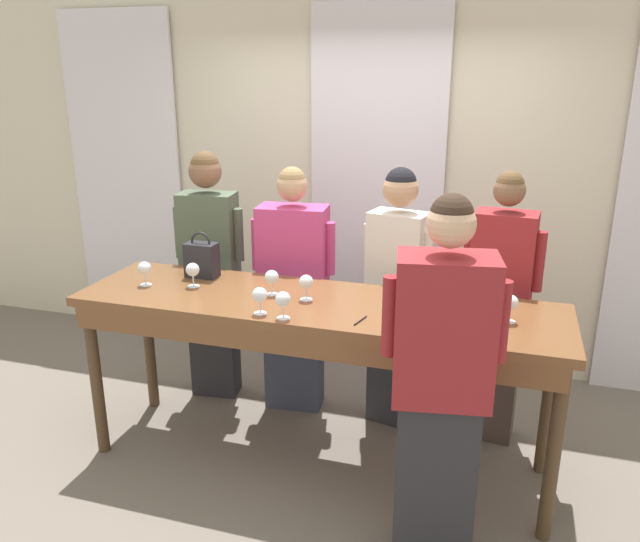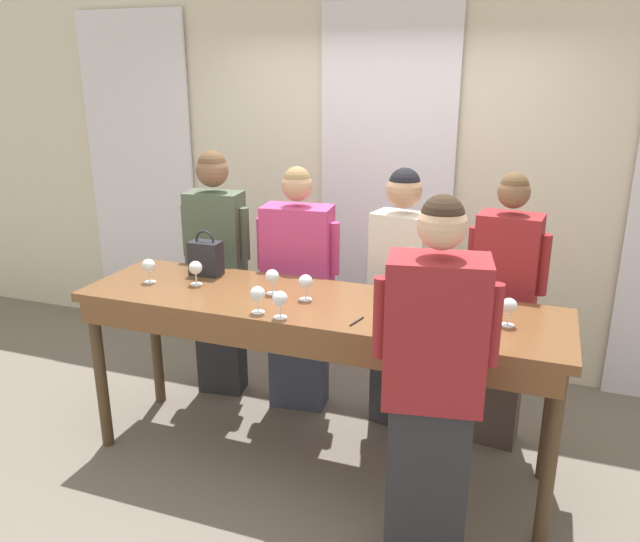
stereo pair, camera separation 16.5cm
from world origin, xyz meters
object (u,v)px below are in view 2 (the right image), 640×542
at_px(wine_glass_front_right, 258,294).
at_px(wine_glass_center_mid, 409,310).
at_px(wine_glass_center_left, 280,300).
at_px(wine_glass_near_host, 149,266).
at_px(wine_glass_by_handbag, 466,306).
at_px(guest_cream_sweater, 400,294).
at_px(wine_bottle, 454,293).
at_px(guest_pink_top, 298,290).
at_px(wine_glass_center_right, 509,306).
at_px(wine_glass_back_left, 305,283).
at_px(handbag, 206,257).
at_px(guest_striped_shirt, 502,311).
at_px(guest_olive_jacket, 217,270).
at_px(wine_glass_back_right, 272,277).
at_px(wine_glass_by_bottle, 443,316).
at_px(tasting_bar, 314,320).
at_px(host_pouring, 432,389).
at_px(wine_glass_front_mid, 196,269).
at_px(wine_glass_front_left, 392,284).
at_px(wine_glass_back_mid, 479,287).

bearing_deg(wine_glass_front_right, wine_glass_center_mid, 4.15).
relative_size(wine_glass_center_left, wine_glass_near_host, 1.00).
height_order(wine_glass_by_handbag, guest_cream_sweater, guest_cream_sweater).
distance_m(wine_bottle, wine_glass_center_mid, 0.32).
bearing_deg(wine_glass_center_left, guest_pink_top, 106.30).
bearing_deg(wine_glass_center_mid, wine_glass_near_host, 174.19).
bearing_deg(guest_cream_sweater, wine_glass_center_right, -41.03).
height_order(wine_glass_center_right, wine_glass_back_left, same).
distance_m(wine_glass_center_mid, wine_glass_near_host, 1.61).
bearing_deg(handbag, wine_glass_by_handbag, -9.58).
bearing_deg(wine_glass_by_handbag, wine_glass_near_host, 179.18).
distance_m(wine_bottle, wine_glass_center_right, 0.28).
xyz_separation_m(wine_glass_front_right, wine_glass_center_mid, (0.78, 0.06, 0.00)).
xyz_separation_m(guest_pink_top, guest_striped_shirt, (1.30, 0.00, 0.03)).
bearing_deg(guest_olive_jacket, guest_striped_shirt, 0.00).
bearing_deg(wine_glass_back_right, wine_glass_back_left, -7.40).
height_order(wine_glass_front_right, wine_glass_by_bottle, same).
relative_size(tasting_bar, guest_pink_top, 1.63).
bearing_deg(host_pouring, guest_olive_jacket, 146.05).
bearing_deg(wine_glass_front_mid, guest_olive_jacket, 107.67).
bearing_deg(wine_glass_back_left, wine_glass_by_handbag, -4.30).
bearing_deg(wine_glass_front_right, handbag, 140.88).
bearing_deg(wine_bottle, guest_striped_shirt, 67.21).
xyz_separation_m(wine_glass_by_bottle, host_pouring, (0.01, -0.31, -0.23)).
bearing_deg(wine_glass_center_left, wine_glass_front_right, 169.09).
bearing_deg(host_pouring, wine_glass_center_mid, 118.52).
bearing_deg(wine_glass_center_mid, wine_glass_back_left, 161.96).
relative_size(handbag, wine_glass_near_host, 1.96).
distance_m(wine_glass_center_left, guest_olive_jacket, 1.24).
bearing_deg(wine_glass_front_mid, wine_glass_front_left, 6.27).
xyz_separation_m(tasting_bar, wine_glass_back_mid, (0.84, 0.27, 0.21)).
distance_m(wine_glass_center_mid, host_pouring, 0.45).
relative_size(wine_glass_front_mid, host_pouring, 0.08).
bearing_deg(guest_striped_shirt, wine_glass_front_right, -144.21).
distance_m(wine_glass_back_right, guest_cream_sweater, 0.86).
distance_m(wine_glass_center_mid, wine_glass_back_right, 0.86).
bearing_deg(wine_glass_back_mid, wine_glass_front_mid, -171.85).
xyz_separation_m(wine_glass_front_mid, guest_olive_jacket, (-0.18, 0.57, -0.20)).
distance_m(wine_glass_back_left, guest_striped_shirt, 1.20).
xyz_separation_m(wine_glass_back_right, guest_olive_jacket, (-0.67, 0.57, -0.20)).
bearing_deg(guest_pink_top, wine_bottle, -26.28).
bearing_deg(tasting_bar, wine_glass_by_handbag, -3.19).
bearing_deg(guest_cream_sweater, wine_glass_front_mid, -152.43).
xyz_separation_m(wine_glass_front_right, wine_glass_center_right, (1.24, 0.27, 0.00)).
bearing_deg(wine_glass_front_mid, guest_cream_sweater, 27.57).
xyz_separation_m(wine_glass_back_left, wine_glass_near_host, (-0.98, -0.04, 0.00)).
distance_m(wine_glass_by_handbag, guest_pink_top, 1.36).
height_order(wine_glass_front_right, guest_cream_sweater, guest_cream_sweater).
height_order(handbag, wine_glass_front_right, handbag).
distance_m(wine_glass_center_right, guest_cream_sweater, 0.92).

